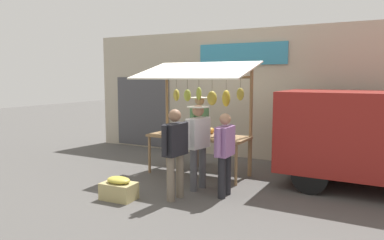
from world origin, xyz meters
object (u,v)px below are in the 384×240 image
object	(u,v)px
market_stall	(199,105)
shopper_with_shopping_bag	(225,150)
shopper_in_striped_shirt	(198,140)
produce_crate_near	(119,189)
vendor_with_sunhat	(200,124)
shopper_with_ponytail	(175,148)

from	to	relation	value
market_stall	shopper_with_shopping_bag	xyz separation A→B (m)	(-1.11, 1.15, -0.69)
market_stall	shopper_in_striped_shirt	size ratio (longest dim) A/B	1.52
shopper_with_shopping_bag	produce_crate_near	size ratio (longest dim) A/B	2.45
shopper_in_striped_shirt	produce_crate_near	world-z (taller)	shopper_in_striped_shirt
vendor_with_sunhat	shopper_with_shopping_bag	xyz separation A→B (m)	(-1.45, 1.86, -0.16)
vendor_with_sunhat	shopper_with_ponytail	bearing A→B (deg)	22.64
vendor_with_sunhat	produce_crate_near	world-z (taller)	vendor_with_sunhat
market_stall	shopper_in_striped_shirt	xyz separation A→B (m)	(-0.50, 1.01, -0.58)
market_stall	shopper_with_ponytail	distance (m)	1.87
market_stall	shopper_with_shopping_bag	distance (m)	1.74
vendor_with_sunhat	shopper_with_ponytail	size ratio (longest dim) A/B	1.06
produce_crate_near	market_stall	bearing A→B (deg)	-102.15
vendor_with_sunhat	shopper_with_shopping_bag	bearing A→B (deg)	43.42
market_stall	shopper_in_striped_shirt	distance (m)	1.27
shopper_in_striped_shirt	shopper_with_ponytail	size ratio (longest dim) A/B	1.02
vendor_with_sunhat	shopper_with_shopping_bag	world-z (taller)	vendor_with_sunhat
shopper_with_shopping_bag	shopper_in_striped_shirt	bearing A→B (deg)	76.98
shopper_in_striped_shirt	shopper_with_ponytail	world-z (taller)	shopper_in_striped_shirt
market_stall	vendor_with_sunhat	size ratio (longest dim) A/B	1.47
shopper_in_striped_shirt	shopper_with_ponytail	xyz separation A→B (m)	(0.09, 0.70, -0.05)
vendor_with_sunhat	shopper_in_striped_shirt	world-z (taller)	vendor_with_sunhat
produce_crate_near	shopper_with_ponytail	bearing A→B (deg)	-151.46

